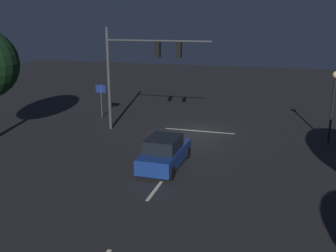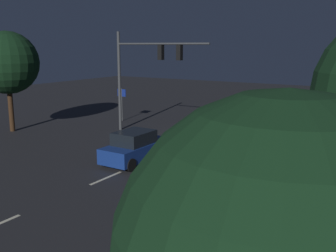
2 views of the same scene
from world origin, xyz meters
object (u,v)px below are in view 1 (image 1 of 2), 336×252
Objects in this scene: traffic_signal_assembly at (139,62)px; street_lamp_left_kerb at (334,93)px; car_approaching at (164,153)px; route_sign at (101,94)px.

street_lamp_left_kerb is (-12.56, -0.85, -1.59)m from traffic_signal_assembly.
street_lamp_left_kerb is at bearing -176.11° from traffic_signal_assembly.
traffic_signal_assembly reaches higher than street_lamp_left_kerb.
car_approaching is 1.62× the size of route_sign.
street_lamp_left_kerb is 17.00m from route_sign.
car_approaching is (-3.65, 6.04, -4.06)m from traffic_signal_assembly.
traffic_signal_assembly is 12.68m from street_lamp_left_kerb.
traffic_signal_assembly reaches higher than car_approaching.
car_approaching is 0.95× the size of street_lamp_left_kerb.
traffic_signal_assembly reaches higher than route_sign.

